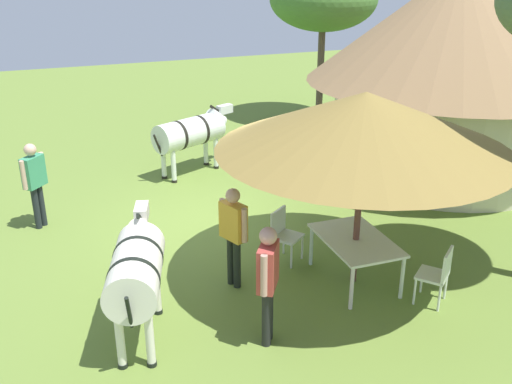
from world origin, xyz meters
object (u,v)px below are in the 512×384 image
guest_beside_umbrella (268,275)px  shade_umbrella (365,121)px  guest_behind_table (233,229)px  patio_chair_near_lawn (283,232)px  zebra_nearest_camera (136,269)px  thatched_hut (452,61)px  patio_dining_table (356,243)px  zebra_by_umbrella (191,133)px  standing_watcher (34,178)px  patio_chair_near_hut (438,272)px

guest_beside_umbrella → shade_umbrella: bearing=150.3°
shade_umbrella → guest_behind_table: (-0.55, -1.81, -1.63)m
patio_chair_near_lawn → guest_behind_table: (0.48, -1.04, 0.46)m
zebra_nearest_camera → guest_behind_table: bearing=42.5°
thatched_hut → guest_beside_umbrella: size_ratio=3.82×
patio_dining_table → zebra_nearest_camera: bearing=-85.8°
thatched_hut → zebra_by_umbrella: 6.11m
guest_behind_table → zebra_nearest_camera: bearing=94.3°
standing_watcher → zebra_by_umbrella: standing_watcher is taller
patio_chair_near_lawn → guest_beside_umbrella: (2.00, -1.08, 0.50)m
patio_chair_near_lawn → zebra_nearest_camera: (1.28, -2.64, 0.52)m
patio_chair_near_lawn → guest_beside_umbrella: 2.33m
shade_umbrella → guest_beside_umbrella: 2.64m
patio_dining_table → guest_beside_umbrella: size_ratio=0.90×
shade_umbrella → patio_dining_table: shade_umbrella is taller
patio_dining_table → guest_behind_table: size_ratio=0.93×
shade_umbrella → patio_chair_near_lawn: (-1.03, -0.78, -2.09)m
patio_chair_near_hut → zebra_nearest_camera: size_ratio=0.42×
patio_dining_table → patio_chair_near_hut: patio_chair_near_hut is taller
standing_watcher → zebra_by_umbrella: bearing=159.9°
thatched_hut → zebra_nearest_camera: bearing=-62.9°
shade_umbrella → patio_chair_near_lawn: 2.46m
patio_chair_near_hut → patio_dining_table: bearing=90.0°
thatched_hut → standing_watcher: size_ratio=3.94×
standing_watcher → patio_dining_table: bearing=92.3°
shade_umbrella → zebra_by_umbrella: bearing=-168.8°
guest_beside_umbrella → patio_chair_near_lawn: bearing=-175.7°
patio_chair_near_hut → zebra_by_umbrella: bearing=67.0°
standing_watcher → zebra_nearest_camera: 4.25m
patio_chair_near_hut → standing_watcher: size_ratio=0.55×
patio_chair_near_lawn → zebra_by_umbrella: (-4.61, -0.34, 0.46)m
shade_umbrella → guest_behind_table: size_ratio=2.65×
patio_dining_table → zebra_nearest_camera: 3.44m
patio_dining_table → patio_chair_near_lawn: 1.30m
guest_beside_umbrella → zebra_by_umbrella: 6.65m
patio_dining_table → shade_umbrella: bearing=-166.0°
thatched_hut → patio_chair_near_lawn: 6.28m
patio_chair_near_hut → patio_chair_near_lawn: size_ratio=1.00×
patio_dining_table → zebra_by_umbrella: size_ratio=0.70×
guest_beside_umbrella → thatched_hut: bearing=159.7°
guest_behind_table → zebra_nearest_camera: (0.80, -1.60, 0.06)m
patio_dining_table → standing_watcher: standing_watcher is taller
standing_watcher → zebra_nearest_camera: standing_watcher is taller
guest_beside_umbrella → zebra_nearest_camera: guest_beside_umbrella is taller
patio_chair_near_lawn → zebra_by_umbrella: bearing=-122.8°
patio_dining_table → standing_watcher: 5.98m
thatched_hut → guest_behind_table: 7.26m
thatched_hut → zebra_nearest_camera: thatched_hut is taller
thatched_hut → standing_watcher: bearing=-90.3°
shade_umbrella → guest_beside_umbrella: bearing=-62.5°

